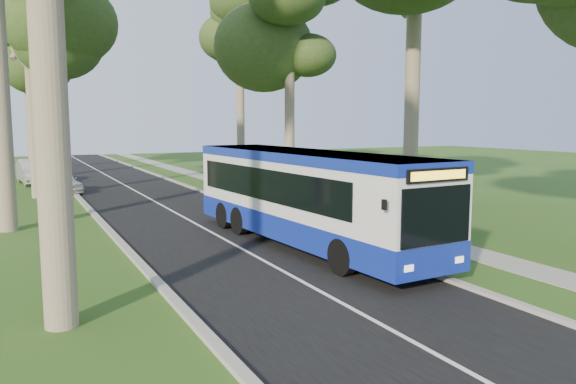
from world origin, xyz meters
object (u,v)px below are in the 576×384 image
at_px(litter_bin, 298,209).
at_px(bus, 306,197).
at_px(bus_stop_sign, 438,220).
at_px(car_silver, 34,172).
at_px(bus_shelter, 403,190).
at_px(car_white, 61,182).

bearing_deg(litter_bin, bus, -114.70).
distance_m(bus_stop_sign, car_silver, 31.24).
bearing_deg(bus_stop_sign, bus_shelter, 83.80).
bearing_deg(bus, bus_shelter, -11.13).
xyz_separation_m(bus_stop_sign, bus_shelter, (1.89, 4.02, 0.33)).
height_order(car_white, car_silver, car_silver).
distance_m(bus_stop_sign, bus_shelter, 4.46).
xyz_separation_m(bus_shelter, car_silver, (-11.28, 25.76, -0.95)).
bearing_deg(bus, litter_bin, 61.40).
xyz_separation_m(bus_shelter, litter_bin, (-1.66, 5.03, -1.29)).
height_order(litter_bin, car_silver, car_silver).
xyz_separation_m(bus_stop_sign, car_silver, (-9.39, 29.79, -0.61)).
bearing_deg(car_silver, bus_stop_sign, -78.95).
height_order(bus, bus_shelter, bus).
relative_size(bus, car_silver, 2.43).
bearing_deg(bus, car_silver, 102.66).
relative_size(litter_bin, car_silver, 0.19).
relative_size(bus_stop_sign, car_silver, 0.45).
distance_m(bus, car_white, 20.04).
bearing_deg(bus_stop_sign, car_silver, 126.42).
bearing_deg(bus_stop_sign, bus, 131.50).
height_order(bus_stop_sign, bus_shelter, bus_shelter).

